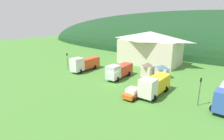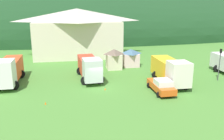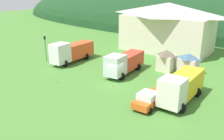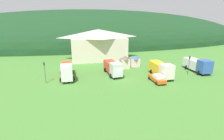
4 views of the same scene
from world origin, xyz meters
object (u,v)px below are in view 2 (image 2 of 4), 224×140
at_px(depot_building, 78,32).
at_px(heavy_rig_white, 9,70).
at_px(heavy_rig_striped, 170,70).
at_px(service_pickup_orange, 161,86).
at_px(traffic_cone_mid_row, 105,90).
at_px(play_shed_pink, 131,57).
at_px(traffic_light_east, 220,61).
at_px(traffic_cone_near_pickup, 46,104).
at_px(play_shed_cream, 114,59).
at_px(tow_truck_silver, 89,67).

bearing_deg(depot_building, heavy_rig_white, -119.38).
height_order(depot_building, heavy_rig_striped, depot_building).
distance_m(heavy_rig_white, service_pickup_orange, 18.91).
xyz_separation_m(heavy_rig_striped, traffic_cone_mid_row, (-8.46, -0.93, -1.82)).
bearing_deg(service_pickup_orange, depot_building, -160.07).
height_order(play_shed_pink, traffic_light_east, traffic_light_east).
bearing_deg(play_shed_pink, heavy_rig_white, -159.56).
xyz_separation_m(heavy_rig_striped, service_pickup_orange, (-2.25, -2.90, -0.99)).
bearing_deg(traffic_cone_near_pickup, traffic_cone_mid_row, 26.66).
height_order(play_shed_cream, traffic_cone_mid_row, play_shed_cream).
bearing_deg(traffic_cone_mid_row, play_shed_pink, 61.80).
distance_m(play_shed_cream, heavy_rig_white, 15.39).
xyz_separation_m(heavy_rig_white, heavy_rig_striped, (20.05, -3.41, -0.05)).
bearing_deg(depot_building, heavy_rig_striped, -61.75).
distance_m(heavy_rig_striped, traffic_cone_mid_row, 8.70).
bearing_deg(heavy_rig_white, depot_building, 149.19).
distance_m(service_pickup_orange, traffic_light_east, 9.82).
distance_m(tow_truck_silver, traffic_cone_mid_row, 5.19).
relative_size(heavy_rig_white, traffic_cone_mid_row, 15.23).
distance_m(tow_truck_silver, service_pickup_orange, 10.17).
distance_m(traffic_cone_near_pickup, traffic_cone_mid_row, 7.38).
relative_size(play_shed_pink, heavy_rig_striped, 0.36).
distance_m(heavy_rig_white, traffic_cone_mid_row, 12.51).
relative_size(play_shed_cream, tow_truck_silver, 0.39).
relative_size(play_shed_pink, tow_truck_silver, 0.35).
height_order(play_shed_cream, traffic_light_east, traffic_light_east).
distance_m(depot_building, traffic_cone_mid_row, 21.54).
distance_m(play_shed_pink, traffic_cone_near_pickup, 18.86).
relative_size(tow_truck_silver, traffic_cone_mid_row, 14.72).
xyz_separation_m(play_shed_pink, service_pickup_orange, (0.41, -12.79, -0.65)).
xyz_separation_m(play_shed_pink, traffic_cone_mid_row, (-5.80, -10.82, -1.47)).
bearing_deg(traffic_cone_mid_row, traffic_light_east, 4.29).
relative_size(play_shed_cream, play_shed_pink, 1.10).
bearing_deg(depot_building, traffic_cone_mid_row, -83.81).
xyz_separation_m(play_shed_cream, heavy_rig_white, (-14.42, -5.37, 0.24)).
bearing_deg(play_shed_pink, service_pickup_orange, -88.15).
relative_size(heavy_rig_striped, service_pickup_orange, 1.63).
distance_m(play_shed_pink, traffic_cone_mid_row, 12.36).
bearing_deg(heavy_rig_striped, play_shed_pink, -164.55).
xyz_separation_m(tow_truck_silver, heavy_rig_striped, (9.89, -3.75, 0.09)).
bearing_deg(traffic_cone_mid_row, play_shed_cream, 73.73).
height_order(heavy_rig_striped, service_pickup_orange, heavy_rig_striped).
xyz_separation_m(depot_building, heavy_rig_white, (-9.32, -16.55, -2.85)).
relative_size(play_shed_cream, traffic_light_east, 0.74).
relative_size(play_shed_cream, traffic_cone_near_pickup, 5.21).
bearing_deg(traffic_cone_mid_row, heavy_rig_striped, 6.26).
distance_m(service_pickup_orange, traffic_cone_near_pickup, 12.91).
height_order(play_shed_cream, heavy_rig_white, heavy_rig_white).
height_order(depot_building, heavy_rig_white, depot_building).
xyz_separation_m(service_pickup_orange, traffic_light_east, (9.13, 3.13, 1.78)).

